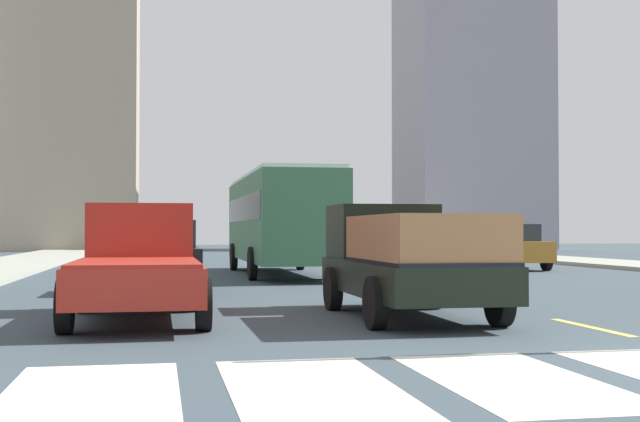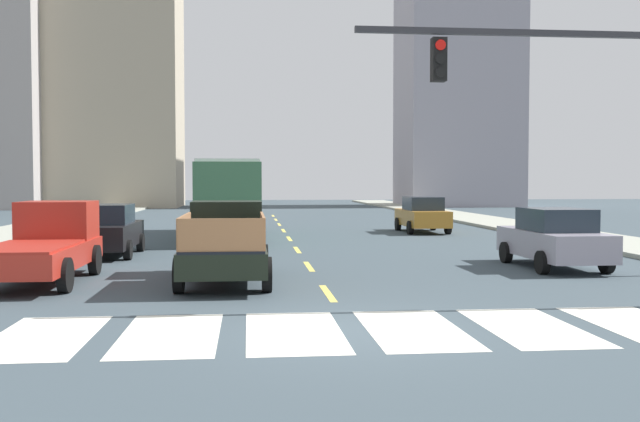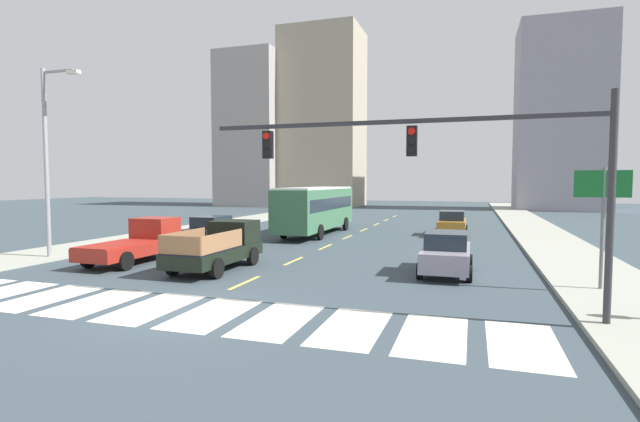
% 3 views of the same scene
% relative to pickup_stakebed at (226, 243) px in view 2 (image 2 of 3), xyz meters
% --- Properties ---
extents(ground_plane, '(160.00, 160.00, 0.00)m').
position_rel_pickup_stakebed_xyz_m(ground_plane, '(2.33, -6.31, -0.94)').
color(ground_plane, '#39464D').
extents(sidewalk_right, '(3.81, 110.00, 0.15)m').
position_rel_pickup_stakebed_xyz_m(sidewalk_right, '(14.84, 11.69, -0.86)').
color(sidewalk_right, '#9EA091').
rests_on(sidewalk_right, ground).
extents(crosswalk_stripe_2, '(1.59, 3.38, 0.01)m').
position_rel_pickup_stakebed_xyz_m(crosswalk_stripe_2, '(-2.73, -6.31, -0.93)').
color(crosswalk_stripe_2, silver).
rests_on(crosswalk_stripe_2, ground).
extents(crosswalk_stripe_3, '(1.59, 3.38, 0.01)m').
position_rel_pickup_stakebed_xyz_m(crosswalk_stripe_3, '(-0.71, -6.31, -0.93)').
color(crosswalk_stripe_3, silver).
rests_on(crosswalk_stripe_3, ground).
extents(crosswalk_stripe_4, '(1.59, 3.38, 0.01)m').
position_rel_pickup_stakebed_xyz_m(crosswalk_stripe_4, '(1.32, -6.31, -0.93)').
color(crosswalk_stripe_4, silver).
rests_on(crosswalk_stripe_4, ground).
extents(crosswalk_stripe_5, '(1.59, 3.38, 0.01)m').
position_rel_pickup_stakebed_xyz_m(crosswalk_stripe_5, '(3.34, -6.31, -0.93)').
color(crosswalk_stripe_5, silver).
rests_on(crosswalk_stripe_5, ground).
extents(crosswalk_stripe_6, '(1.59, 3.38, 0.01)m').
position_rel_pickup_stakebed_xyz_m(crosswalk_stripe_6, '(5.36, -6.31, -0.93)').
color(crosswalk_stripe_6, silver).
rests_on(crosswalk_stripe_6, ground).
extents(lane_dash_0, '(0.16, 2.40, 0.01)m').
position_rel_pickup_stakebed_xyz_m(lane_dash_0, '(2.33, -2.31, -0.93)').
color(lane_dash_0, '#E0C752').
rests_on(lane_dash_0, ground).
extents(lane_dash_1, '(0.16, 2.40, 0.01)m').
position_rel_pickup_stakebed_xyz_m(lane_dash_1, '(2.33, 2.69, -0.93)').
color(lane_dash_1, '#E0C752').
rests_on(lane_dash_1, ground).
extents(lane_dash_2, '(0.16, 2.40, 0.01)m').
position_rel_pickup_stakebed_xyz_m(lane_dash_2, '(2.33, 7.69, -0.93)').
color(lane_dash_2, '#E0C752').
rests_on(lane_dash_2, ground).
extents(lane_dash_3, '(0.16, 2.40, 0.01)m').
position_rel_pickup_stakebed_xyz_m(lane_dash_3, '(2.33, 12.69, -0.93)').
color(lane_dash_3, '#E0C752').
rests_on(lane_dash_3, ground).
extents(lane_dash_4, '(0.16, 2.40, 0.01)m').
position_rel_pickup_stakebed_xyz_m(lane_dash_4, '(2.33, 17.69, -0.93)').
color(lane_dash_4, '#E0C752').
rests_on(lane_dash_4, ground).
extents(lane_dash_5, '(0.16, 2.40, 0.01)m').
position_rel_pickup_stakebed_xyz_m(lane_dash_5, '(2.33, 22.69, -0.93)').
color(lane_dash_5, '#E0C752').
rests_on(lane_dash_5, ground).
extents(lane_dash_6, '(0.16, 2.40, 0.01)m').
position_rel_pickup_stakebed_xyz_m(lane_dash_6, '(2.33, 27.69, -0.93)').
color(lane_dash_6, '#E0C752').
rests_on(lane_dash_6, ground).
extents(lane_dash_7, '(0.16, 2.40, 0.01)m').
position_rel_pickup_stakebed_xyz_m(lane_dash_7, '(2.33, 32.69, -0.93)').
color(lane_dash_7, '#E0C752').
rests_on(lane_dash_7, ground).
extents(pickup_stakebed, '(2.18, 5.20, 1.96)m').
position_rel_pickup_stakebed_xyz_m(pickup_stakebed, '(0.00, 0.00, 0.00)').
color(pickup_stakebed, black).
rests_on(pickup_stakebed, ground).
extents(pickup_dark, '(2.18, 5.20, 1.96)m').
position_rel_pickup_stakebed_xyz_m(pickup_dark, '(-4.49, 0.37, -0.02)').
color(pickup_dark, '#A2251B').
rests_on(pickup_dark, ground).
extents(city_bus, '(2.72, 10.80, 3.32)m').
position_rel_pickup_stakebed_xyz_m(city_bus, '(-0.19, 13.61, 1.02)').
color(city_bus, '#396B49').
rests_on(city_bus, ground).
extents(sedan_far, '(2.02, 4.40, 1.72)m').
position_rel_pickup_stakebed_xyz_m(sedan_far, '(-4.12, 6.29, -0.08)').
color(sedan_far, black).
rests_on(sedan_far, ground).
extents(sedan_near_right, '(2.02, 4.40, 1.72)m').
position_rel_pickup_stakebed_xyz_m(sedan_near_right, '(8.96, 15.87, -0.08)').
color(sedan_near_right, '#AB7125').
rests_on(sedan_near_right, ground).
extents(sedan_mid, '(2.02, 4.40, 1.72)m').
position_rel_pickup_stakebed_xyz_m(sedan_mid, '(9.30, 1.64, -0.08)').
color(sedan_mid, gray).
rests_on(sedan_mid, ground).
extents(block_mid_left, '(10.91, 9.20, 24.04)m').
position_rel_pickup_stakebed_xyz_m(block_mid_left, '(21.05, 50.94, 11.08)').
color(block_mid_left, '#928F9A').
rests_on(block_mid_left, ground).
extents(block_mid_right, '(11.67, 9.24, 26.44)m').
position_rel_pickup_stakebed_xyz_m(block_mid_right, '(-11.64, 51.31, 12.28)').
color(block_mid_right, '#A0937D').
rests_on(block_mid_right, ground).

